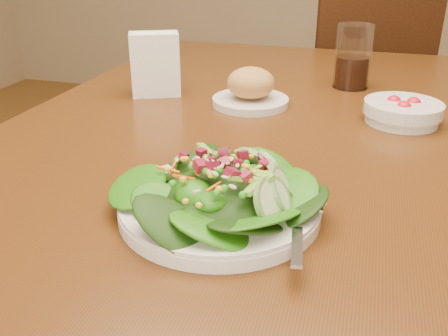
# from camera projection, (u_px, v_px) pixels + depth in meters

# --- Properties ---
(dining_table) EXTENTS (0.90, 1.40, 0.75)m
(dining_table) POSITION_uv_depth(u_px,v_px,m) (250.00, 163.00, 1.03)
(dining_table) COLOR #482711
(dining_table) RESTS_ON ground_plane
(chair_far) EXTENTS (0.58, 0.58, 0.97)m
(chair_far) POSITION_uv_depth(u_px,v_px,m) (358.00, 96.00, 1.93)
(chair_far) COLOR #38190A
(chair_far) RESTS_ON ground_plane
(salad_plate) EXTENTS (0.26, 0.26, 0.07)m
(salad_plate) POSITION_uv_depth(u_px,v_px,m) (226.00, 195.00, 0.63)
(salad_plate) COLOR silver
(salad_plate) RESTS_ON dining_table
(bread_plate) EXTENTS (0.16, 0.16, 0.08)m
(bread_plate) POSITION_uv_depth(u_px,v_px,m) (251.00, 90.00, 1.04)
(bread_plate) COLOR silver
(bread_plate) RESTS_ON dining_table
(tomato_bowl) EXTENTS (0.15, 0.15, 0.05)m
(tomato_bowl) POSITION_uv_depth(u_px,v_px,m) (403.00, 112.00, 0.95)
(tomato_bowl) COLOR silver
(tomato_bowl) RESTS_ON dining_table
(drinking_glass) EXTENTS (0.08, 0.08, 0.14)m
(drinking_glass) POSITION_uv_depth(u_px,v_px,m) (353.00, 61.00, 1.15)
(drinking_glass) COLOR silver
(drinking_glass) RESTS_ON dining_table
(napkin_holder) EXTENTS (0.12, 0.10, 0.14)m
(napkin_holder) POSITION_uv_depth(u_px,v_px,m) (155.00, 63.00, 1.09)
(napkin_holder) COLOR white
(napkin_holder) RESTS_ON dining_table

